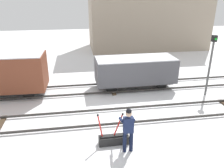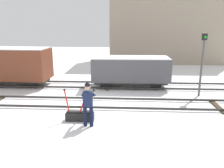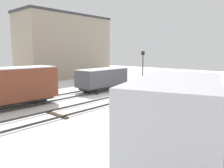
{
  "view_description": "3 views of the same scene",
  "coord_description": "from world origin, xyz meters",
  "px_view_note": "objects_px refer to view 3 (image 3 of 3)",
  "views": [
    {
      "loc": [
        -2.13,
        -9.74,
        5.8
      ],
      "look_at": [
        -0.28,
        1.89,
        1.06
      ],
      "focal_mm": 36.55,
      "sensor_mm": 36.0,
      "label": 1
    },
    {
      "loc": [
        1.12,
        -11.33,
        4.15
      ],
      "look_at": [
        0.4,
        1.14,
        0.84
      ],
      "focal_mm": 36.86,
      "sensor_mm": 36.0,
      "label": 2
    },
    {
      "loc": [
        -12.55,
        -10.2,
        3.57
      ],
      "look_at": [
        -0.04,
        1.05,
        1.04
      ],
      "focal_mm": 34.68,
      "sensor_mm": 36.0,
      "label": 3
    }
  ],
  "objects_px": {
    "rail_worker": "(149,89)",
    "signal_post": "(143,65)",
    "freight_car_near_switch": "(102,78)",
    "delivery_truck": "(179,113)",
    "switch_lever_frame": "(138,102)",
    "freight_car_far_end": "(9,85)"
  },
  "relations": [
    {
      "from": "freight_car_far_end",
      "to": "rail_worker",
      "type": "bearing_deg",
      "value": -41.53
    },
    {
      "from": "signal_post",
      "to": "switch_lever_frame",
      "type": "bearing_deg",
      "value": -148.19
    },
    {
      "from": "freight_car_far_end",
      "to": "freight_car_near_switch",
      "type": "relative_size",
      "value": 1.15
    },
    {
      "from": "delivery_truck",
      "to": "rail_worker",
      "type": "bearing_deg",
      "value": 21.6
    },
    {
      "from": "delivery_truck",
      "to": "freight_car_near_switch",
      "type": "bearing_deg",
      "value": 37.1
    },
    {
      "from": "switch_lever_frame",
      "to": "signal_post",
      "type": "xyz_separation_m",
      "value": [
        6.32,
        3.92,
        1.98
      ]
    },
    {
      "from": "switch_lever_frame",
      "to": "freight_car_far_end",
      "type": "bearing_deg",
      "value": 136.4
    },
    {
      "from": "freight_car_near_switch",
      "to": "delivery_truck",
      "type": "bearing_deg",
      "value": -125.73
    },
    {
      "from": "switch_lever_frame",
      "to": "freight_car_far_end",
      "type": "xyz_separation_m",
      "value": [
        -6.06,
        5.62,
        1.22
      ]
    },
    {
      "from": "switch_lever_frame",
      "to": "rail_worker",
      "type": "relative_size",
      "value": 0.77
    },
    {
      "from": "freight_car_near_switch",
      "to": "rail_worker",
      "type": "bearing_deg",
      "value": -107.81
    },
    {
      "from": "rail_worker",
      "to": "freight_car_far_end",
      "type": "distance_m",
      "value": 8.96
    },
    {
      "from": "signal_post",
      "to": "freight_car_far_end",
      "type": "bearing_deg",
      "value": 172.17
    },
    {
      "from": "freight_car_far_end",
      "to": "freight_car_near_switch",
      "type": "height_order",
      "value": "freight_car_far_end"
    },
    {
      "from": "rail_worker",
      "to": "signal_post",
      "type": "relative_size",
      "value": 0.52
    },
    {
      "from": "rail_worker",
      "to": "freight_car_near_switch",
      "type": "bearing_deg",
      "value": 72.5
    },
    {
      "from": "switch_lever_frame",
      "to": "signal_post",
      "type": "bearing_deg",
      "value": 31.09
    },
    {
      "from": "freight_car_far_end",
      "to": "signal_post",
      "type": "bearing_deg",
      "value": -6.02
    },
    {
      "from": "rail_worker",
      "to": "signal_post",
      "type": "distance_m",
      "value": 7.45
    },
    {
      "from": "signal_post",
      "to": "freight_car_far_end",
      "type": "relative_size",
      "value": 0.62
    },
    {
      "from": "rail_worker",
      "to": "freight_car_far_end",
      "type": "height_order",
      "value": "freight_car_far_end"
    },
    {
      "from": "delivery_truck",
      "to": "freight_car_far_end",
      "type": "height_order",
      "value": "delivery_truck"
    }
  ]
}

